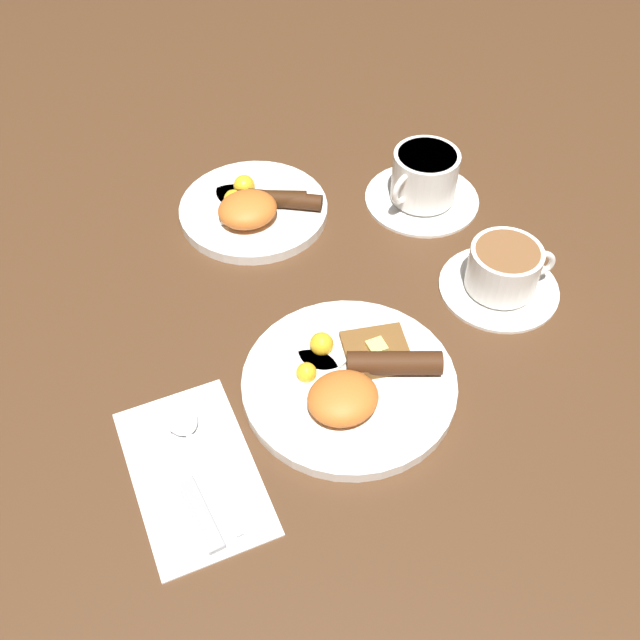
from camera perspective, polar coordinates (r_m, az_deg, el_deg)
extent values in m
plane|color=#4C301C|center=(0.85, 2.22, -5.17)|extent=(3.00, 3.00, 0.00)
cylinder|color=white|center=(0.84, 2.23, -4.87)|extent=(0.24, 0.24, 0.01)
cylinder|color=white|center=(0.83, -0.84, -4.19)|extent=(0.07, 0.07, 0.01)
sphere|color=yellow|center=(0.83, -1.04, -4.02)|extent=(0.02, 0.02, 0.02)
cylinder|color=white|center=(0.86, 0.34, -2.35)|extent=(0.06, 0.06, 0.01)
sphere|color=yellow|center=(0.85, 0.12, -1.85)|extent=(0.03, 0.03, 0.03)
ellipsoid|color=orange|center=(0.80, 1.76, -5.97)|extent=(0.08, 0.07, 0.04)
cylinder|color=#412311|center=(0.84, 5.69, -3.29)|extent=(0.11, 0.07, 0.03)
cube|color=brown|center=(0.85, 4.30, -2.43)|extent=(0.09, 0.08, 0.01)
cube|color=#F4E072|center=(0.84, 4.34, -2.00)|extent=(0.02, 0.02, 0.01)
cylinder|color=white|center=(1.05, -5.07, 8.34)|extent=(0.20, 0.20, 0.01)
cylinder|color=white|center=(1.05, -6.72, 8.73)|extent=(0.08, 0.08, 0.01)
sphere|color=yellow|center=(1.04, -6.59, 9.11)|extent=(0.03, 0.03, 0.03)
cylinder|color=white|center=(1.07, -5.74, 9.69)|extent=(0.08, 0.08, 0.01)
sphere|color=yellow|center=(1.06, -5.80, 10.14)|extent=(0.03, 0.03, 0.03)
ellipsoid|color=orange|center=(1.01, -5.41, 8.43)|extent=(0.08, 0.07, 0.04)
cylinder|color=#3E210F|center=(1.04, -2.69, 9.14)|extent=(0.10, 0.08, 0.02)
cylinder|color=#391F0D|center=(1.04, -3.87, 9.21)|extent=(0.10, 0.07, 0.02)
cylinder|color=white|center=(0.97, 13.47, 2.49)|extent=(0.15, 0.15, 0.01)
cylinder|color=white|center=(0.95, 13.82, 3.88)|extent=(0.09, 0.09, 0.06)
cylinder|color=brown|center=(0.93, 14.12, 5.04)|extent=(0.08, 0.08, 0.00)
torus|color=white|center=(0.96, 16.37, 4.16)|extent=(0.04, 0.02, 0.04)
cylinder|color=white|center=(1.08, 7.77, 9.21)|extent=(0.16, 0.16, 0.01)
cylinder|color=white|center=(1.06, 7.99, 10.85)|extent=(0.09, 0.09, 0.07)
cylinder|color=brown|center=(1.04, 8.18, 12.28)|extent=(0.08, 0.08, 0.00)
torus|color=white|center=(1.03, 6.41, 9.92)|extent=(0.05, 0.02, 0.05)
cube|color=white|center=(0.80, -9.62, -11.28)|extent=(0.13, 0.21, 0.01)
cube|color=silver|center=(0.81, -11.57, -9.10)|extent=(0.02, 0.10, 0.00)
cube|color=#9E9EA3|center=(0.77, -9.06, -14.41)|extent=(0.02, 0.09, 0.01)
ellipsoid|color=silver|center=(0.83, -10.60, -7.33)|extent=(0.04, 0.05, 0.01)
cube|color=silver|center=(0.78, -8.10, -12.22)|extent=(0.01, 0.13, 0.00)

